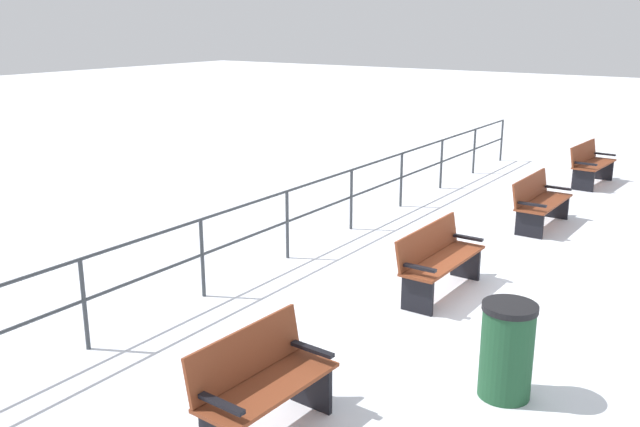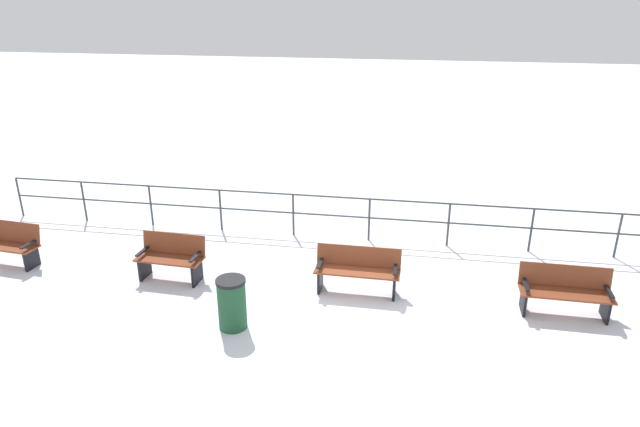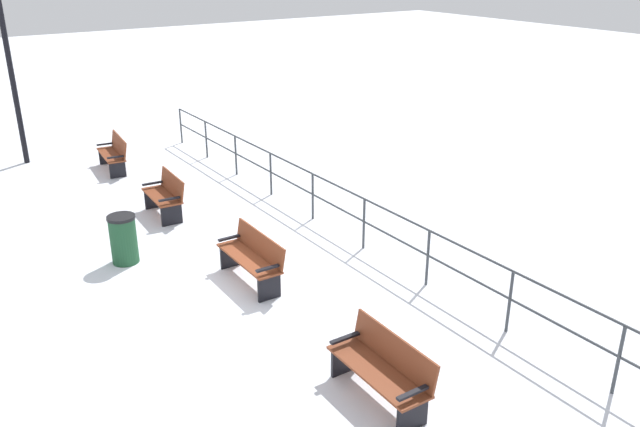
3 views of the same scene
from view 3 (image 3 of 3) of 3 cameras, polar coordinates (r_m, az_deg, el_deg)
name	(u,v)px [view 3 (image 3 of 3)]	position (r m, az deg, el deg)	size (l,w,h in m)	color
ground_plane	(248,283)	(11.81, -6.35, -6.03)	(80.00, 80.00, 0.00)	white
bench_nearest	(114,153)	(18.36, -17.59, 5.08)	(0.67, 1.60, 0.92)	brown
bench_second	(165,195)	(14.85, -13.40, 1.57)	(0.64, 1.40, 0.93)	brown
bench_third	(252,257)	(11.64, -5.94, -3.78)	(0.55, 1.68, 0.90)	brown
bench_fourth	(382,368)	(8.80, 5.48, -13.31)	(0.60, 1.64, 0.89)	brown
lamppost_near	(9,58)	(19.44, -25.60, 12.15)	(0.23, 0.91, 4.69)	black
waterfront_railing	(364,215)	(12.78, 3.88, -0.12)	(0.05, 18.44, 1.07)	#383D42
trash_bin	(124,239)	(12.82, -16.83, -2.16)	(0.52, 0.52, 0.95)	#1E4C2D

